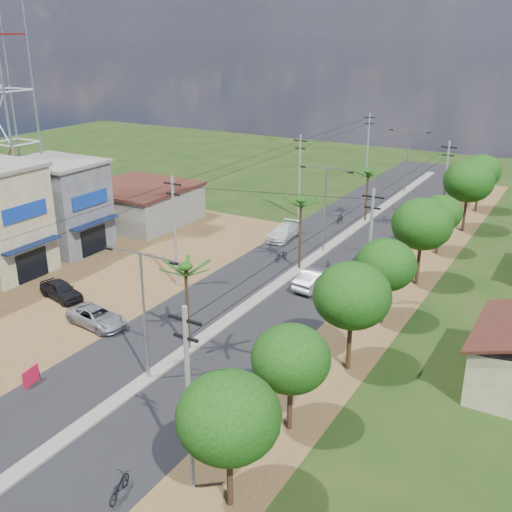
{
  "coord_description": "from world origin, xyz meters",
  "views": [
    {
      "loc": [
        20.77,
        -23.18,
        19.25
      ],
      "look_at": [
        -0.9,
        14.14,
        3.0
      ],
      "focal_mm": 42.0,
      "sensor_mm": 36.0,
      "label": 1
    }
  ],
  "objects": [
    {
      "name": "car_parked_silver",
      "position": [
        -7.5,
        3.51,
        0.65
      ],
      "size": [
        4.88,
        2.7,
        1.29
      ],
      "primitive_type": "imported",
      "rotation": [
        0.0,
        0.0,
        1.45
      ],
      "color": "gray",
      "rests_on": "ground"
    },
    {
      "name": "dirt_shoulder_east",
      "position": [
        8.5,
        15.0,
        0.01
      ],
      "size": [
        5.0,
        90.0,
        0.03
      ],
      "primitive_type": "cube",
      "color": "#51331B",
      "rests_on": "ground"
    },
    {
      "name": "tree_east_d",
      "position": [
        9.4,
        14.0,
        4.34
      ],
      "size": [
        4.2,
        4.2,
        6.13
      ],
      "color": "black",
      "rests_on": "ground"
    },
    {
      "name": "roadside_sign",
      "position": [
        -5.5,
        -3.87,
        0.54
      ],
      "size": [
        0.31,
        1.31,
        1.1
      ],
      "rotation": [
        0.0,
        0.0,
        0.17
      ],
      "color": "#BC1131",
      "rests_on": "ground"
    },
    {
      "name": "streetlight_mid",
      "position": [
        0.0,
        25.0,
        4.79
      ],
      "size": [
        5.1,
        0.18,
        8.0
      ],
      "color": "gray",
      "rests_on": "ground"
    },
    {
      "name": "palm_median_mid",
      "position": [
        0.0,
        20.0,
        5.9
      ],
      "size": [
        2.0,
        2.0,
        6.55
      ],
      "color": "black",
      "rests_on": "ground"
    },
    {
      "name": "streetlight_far",
      "position": [
        0.0,
        50.0,
        4.79
      ],
      "size": [
        5.1,
        0.18,
        8.0
      ],
      "color": "gray",
      "rests_on": "ground"
    },
    {
      "name": "palm_median_near",
      "position": [
        0.0,
        4.0,
        5.54
      ],
      "size": [
        2.0,
        2.0,
        6.15
      ],
      "color": "black",
      "rests_on": "ground"
    },
    {
      "name": "utility_pole_w_b",
      "position": [
        -7.0,
        12.0,
        4.76
      ],
      "size": [
        1.6,
        0.24,
        9.0
      ],
      "color": "#605E56",
      "rests_on": "ground"
    },
    {
      "name": "median",
      "position": [
        0.0,
        18.0,
        0.09
      ],
      "size": [
        1.0,
        90.0,
        0.18
      ],
      "primitive_type": "cube",
      "color": "#605E56",
      "rests_on": "ground"
    },
    {
      "name": "low_shed",
      "position": [
        -21.0,
        24.0,
        1.97
      ],
      "size": [
        10.4,
        10.4,
        3.95
      ],
      "color": "#605E56",
      "rests_on": "ground"
    },
    {
      "name": "utility_pole_e_a",
      "position": [
        7.5,
        -6.0,
        4.76
      ],
      "size": [
        1.6,
        0.24,
        9.0
      ],
      "color": "#605E56",
      "rests_on": "ground"
    },
    {
      "name": "utility_pole_w_d",
      "position": [
        -7.0,
        55.0,
        4.76
      ],
      "size": [
        1.6,
        0.24,
        9.0
      ],
      "color": "#605E56",
      "rests_on": "ground"
    },
    {
      "name": "moto_rider_west_a",
      "position": [
        -2.36,
        21.13,
        0.49
      ],
      "size": [
        0.79,
        1.91,
        0.98
      ],
      "primitive_type": "imported",
      "rotation": [
        0.0,
        0.0,
        -0.08
      ],
      "color": "black",
      "rests_on": "ground"
    },
    {
      "name": "utility_pole_e_c",
      "position": [
        7.5,
        38.0,
        4.76
      ],
      "size": [
        1.6,
        0.24,
        9.0
      ],
      "color": "#605E56",
      "rests_on": "ground"
    },
    {
      "name": "shophouse_grey",
      "position": [
        -21.98,
        14.0,
        4.16
      ],
      "size": [
        9.0,
        6.4,
        8.3
      ],
      "color": "#43444A",
      "rests_on": "ground"
    },
    {
      "name": "ground",
      "position": [
        0.0,
        0.0,
        0.0
      ],
      "size": [
        160.0,
        160.0,
        0.0
      ],
      "primitive_type": "plane",
      "color": "black",
      "rests_on": "ground"
    },
    {
      "name": "tree_east_e",
      "position": [
        9.6,
        22.0,
        5.09
      ],
      "size": [
        4.8,
        4.8,
        7.14
      ],
      "color": "black",
      "rests_on": "ground"
    },
    {
      "name": "tree_east_g",
      "position": [
        9.8,
        38.0,
        5.24
      ],
      "size": [
        5.0,
        5.0,
        7.38
      ],
      "color": "black",
      "rests_on": "ground"
    },
    {
      "name": "car_silver_mid",
      "position": [
        2.88,
        17.16,
        0.79
      ],
      "size": [
        2.19,
        4.93,
        1.57
      ],
      "primitive_type": "imported",
      "rotation": [
        0.0,
        0.0,
        3.03
      ],
      "color": "gray",
      "rests_on": "ground"
    },
    {
      "name": "moto_rider_east",
      "position": [
        5.03,
        -8.05,
        0.49
      ],
      "size": [
        1.16,
        1.96,
        0.97
      ],
      "primitive_type": "imported",
      "rotation": [
        0.0,
        0.0,
        3.44
      ],
      "color": "black",
      "rests_on": "ground"
    },
    {
      "name": "moto_rider_west_b",
      "position": [
        -2.17,
        34.17,
        0.52
      ],
      "size": [
        0.53,
        1.74,
        1.04
      ],
      "primitive_type": "imported",
      "rotation": [
        0.0,
        0.0,
        0.02
      ],
      "color": "black",
      "rests_on": "ground"
    },
    {
      "name": "dirt_lot_west",
      "position": [
        -15.0,
        8.0,
        0.02
      ],
      "size": [
        18.0,
        46.0,
        0.04
      ],
      "primitive_type": "cube",
      "color": "#51331B",
      "rests_on": "ground"
    },
    {
      "name": "tree_east_c",
      "position": [
        9.7,
        7.0,
        4.86
      ],
      "size": [
        4.6,
        4.6,
        6.83
      ],
      "color": "black",
      "rests_on": "ground"
    },
    {
      "name": "tree_east_h",
      "position": [
        9.5,
        46.0,
        4.64
      ],
      "size": [
        4.4,
        4.4,
        6.52
      ],
      "color": "black",
      "rests_on": "ground"
    },
    {
      "name": "streetlight_near",
      "position": [
        0.0,
        0.0,
        4.79
      ],
      "size": [
        5.1,
        0.18,
        8.0
      ],
      "color": "gray",
      "rests_on": "ground"
    },
    {
      "name": "car_white_far",
      "position": [
        -5.0,
        26.55,
        0.7
      ],
      "size": [
        2.33,
        4.98,
        1.4
      ],
      "primitive_type": "imported",
      "rotation": [
        0.0,
        0.0,
        0.08
      ],
      "color": "#B8B9B4",
      "rests_on": "ground"
    },
    {
      "name": "tree_east_b",
      "position": [
        9.3,
        0.0,
        4.11
      ],
      "size": [
        4.0,
        4.0,
        5.83
      ],
      "color": "black",
      "rests_on": "ground"
    },
    {
      "name": "car_parked_dark",
      "position": [
        -13.09,
        5.47,
        0.71
      ],
      "size": [
        4.41,
        2.51,
        1.41
      ],
      "primitive_type": "imported",
      "rotation": [
        0.0,
        0.0,
        1.36
      ],
      "color": "black",
      "rests_on": "ground"
    },
    {
      "name": "palm_median_far",
      "position": [
        0.0,
        36.0,
        5.26
      ],
      "size": [
        2.0,
        2.0,
        5.85
      ],
      "color": "black",
      "rests_on": "ground"
    },
    {
      "name": "tree_east_a",
      "position": [
        9.5,
        -6.0,
        4.49
      ],
      "size": [
        4.4,
        4.4,
        6.37
      ],
      "color": "black",
      "rests_on": "ground"
    },
    {
      "name": "car_red_near",
      "position": [
        5.0,
        -1.39,
        0.66
      ],
      "size": [
        1.95,
        4.0,
        1.31
      ],
      "primitive_type": "imported",
      "rotation": [
        0.0,
        0.0,
        3.25
      ],
      "color": "#9A2008",
      "rests_on": "ground"
    },
    {
      "name": "utility_pole_e_b",
      "position": [
        7.5,
        16.0,
        4.76
      ],
      "size": [
        1.6,
        0.24,
        9.0
      ],
      "color": "#605E56",
      "rests_on": "ground"
    },
    {
      "name": "road",
      "position": [
        0.0,
        15.0,
        0.02
      ],
      "size": [
        12.0,
        110.0,
        0.04
      ],
      "primitive_type": "cube",
      "color": "black",
      "rests_on": "ground"
    },
    {
      "name": "utility_pole_w_c",
      "position": [
        -7.0,
        34.0,
        4.76
      ],
      "size": [
        1.6,
        0.24,
        9.0
      ],
      "color": "#605E56",
      "rests_on": "ground"
    },
    {
      "name": "tree_east_f",
      "position": [
        9.2,
        30.0,
        3.89
      ],
      "size": [
        3.8,
        3.8,
        5.52
      ],
      "color": "black",
      "rests_on": "ground"
    }
  ]
}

